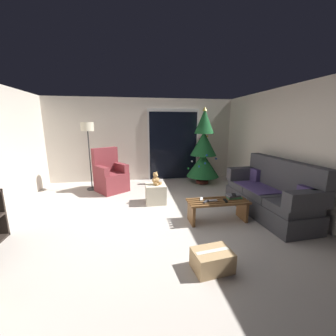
{
  "coord_description": "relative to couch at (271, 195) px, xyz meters",
  "views": [
    {
      "loc": [
        -0.28,
        -3.42,
        1.76
      ],
      "look_at": [
        0.4,
        0.7,
        0.85
      ],
      "focal_mm": 22.06,
      "sensor_mm": 36.0,
      "label": 1
    }
  ],
  "objects": [
    {
      "name": "patio_door_glass",
      "position": [
        -1.37,
        2.95,
        0.65
      ],
      "size": [
        1.5,
        0.02,
        2.1
      ],
      "primitive_type": "cube",
      "color": "black",
      "rests_on": "ground"
    },
    {
      "name": "armchair",
      "position": [
        -3.24,
        1.99,
        0.0
      ],
      "size": [
        0.95,
        0.96,
        1.13
      ],
      "color": "maroon",
      "rests_on": "ground"
    },
    {
      "name": "remote_black",
      "position": [
        -1.02,
        -0.18,
        0.01
      ],
      "size": [
        0.06,
        0.16,
        0.02
      ],
      "primitive_type": "cube",
      "rotation": [
        0.0,
        0.0,
        3.03
      ],
      "color": "black",
      "rests_on": "coffee_table"
    },
    {
      "name": "christmas_tree",
      "position": [
        -0.61,
        2.27,
        0.57
      ],
      "size": [
        0.95,
        0.95,
        2.21
      ],
      "color": "#4C1E19",
      "rests_on": "ground"
    },
    {
      "name": "cell_phone",
      "position": [
        -0.81,
        -0.07,
        0.07
      ],
      "size": [
        0.12,
        0.16,
        0.01
      ],
      "primitive_type": "cube",
      "rotation": [
        0.0,
        0.0,
        -0.36
      ],
      "color": "black",
      "rests_on": "book_stack"
    },
    {
      "name": "remote_graphite",
      "position": [
        -1.38,
        -0.16,
        0.01
      ],
      "size": [
        0.14,
        0.14,
        0.02
      ],
      "primitive_type": "cube",
      "rotation": [
        0.0,
        0.0,
        2.33
      ],
      "color": "#333338",
      "rests_on": "coffee_table"
    },
    {
      "name": "teddy_bear_honey",
      "position": [
        -2.15,
        0.94,
        0.15
      ],
      "size": [
        0.21,
        0.21,
        0.29
      ],
      "color": "tan",
      "rests_on": "ottoman"
    },
    {
      "name": "couch",
      "position": [
        0.0,
        0.0,
        0.0
      ],
      "size": [
        0.87,
        1.97,
        1.08
      ],
      "color": "#3D3D42",
      "rests_on": "ground"
    },
    {
      "name": "wall_back",
      "position": [
        -2.32,
        3.04,
        0.85
      ],
      "size": [
        5.72,
        0.12,
        2.5
      ],
      "primitive_type": "cube",
      "color": "beige",
      "rests_on": "ground"
    },
    {
      "name": "cardboard_box_taped_mid_floor",
      "position": [
        -1.7,
        -1.34,
        -0.27
      ],
      "size": [
        0.5,
        0.38,
        0.25
      ],
      "color": "tan",
      "rests_on": "ground"
    },
    {
      "name": "patio_door_frame",
      "position": [
        -1.37,
        2.97,
        0.7
      ],
      "size": [
        1.6,
        0.02,
        2.2
      ],
      "primitive_type": "cube",
      "color": "silver",
      "rests_on": "ground"
    },
    {
      "name": "coffee_table",
      "position": [
        -1.14,
        -0.12,
        -0.14
      ],
      "size": [
        1.1,
        0.4,
        0.4
      ],
      "color": "brown",
      "rests_on": "ground"
    },
    {
      "name": "remote_white",
      "position": [
        -1.42,
        -0.04,
        0.01
      ],
      "size": [
        0.1,
        0.16,
        0.02
      ],
      "primitive_type": "cube",
      "rotation": [
        0.0,
        0.0,
        2.77
      ],
      "color": "silver",
      "rests_on": "coffee_table"
    },
    {
      "name": "ground_plane",
      "position": [
        -2.32,
        -0.02,
        -0.4
      ],
      "size": [
        7.0,
        7.0,
        0.0
      ],
      "primitive_type": "plane",
      "color": "#BCB2A8"
    },
    {
      "name": "wall_right",
      "position": [
        0.54,
        -0.02,
        0.85
      ],
      "size": [
        0.12,
        6.0,
        2.5
      ],
      "primitive_type": "cube",
      "color": "beige",
      "rests_on": "ground"
    },
    {
      "name": "book_stack",
      "position": [
        -0.8,
        -0.05,
        0.03
      ],
      "size": [
        0.28,
        0.19,
        0.07
      ],
      "color": "#337042",
      "rests_on": "coffee_table"
    },
    {
      "name": "floor_lamp",
      "position": [
        -3.76,
        2.19,
        1.11
      ],
      "size": [
        0.32,
        0.32,
        1.78
      ],
      "color": "#2D2D30",
      "rests_on": "ground"
    },
    {
      "name": "remote_silver",
      "position": [
        -1.24,
        -0.14,
        0.01
      ],
      "size": [
        0.16,
        0.04,
        0.02
      ],
      "primitive_type": "cube",
      "rotation": [
        0.0,
        0.0,
        1.57
      ],
      "color": "#ADADB2",
      "rests_on": "coffee_table"
    },
    {
      "name": "ottoman",
      "position": [
        -2.16,
        0.95,
        -0.19
      ],
      "size": [
        0.44,
        0.44,
        0.43
      ],
      "primitive_type": "cube",
      "color": "beige",
      "rests_on": "ground"
    }
  ]
}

